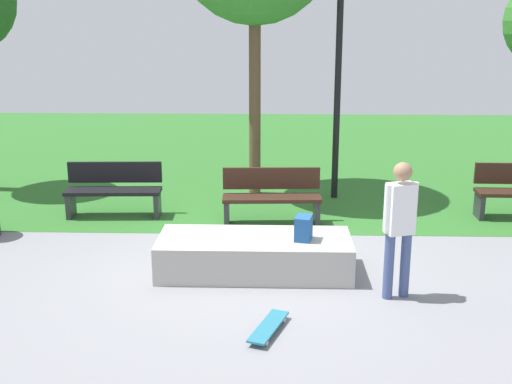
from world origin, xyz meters
TOP-DOWN VIEW (x-y plane):
  - ground_plane at (0.00, 0.00)m, footprint 28.00×28.00m
  - grass_lawn at (0.00, 7.60)m, footprint 26.60×12.79m
  - concrete_ledge at (0.03, -0.32)m, footprint 2.55×1.04m
  - backpack_on_ledge at (0.67, -0.39)m, footprint 0.26×0.32m
  - skater_performing_trick at (1.78, -1.05)m, footprint 0.41×0.29m
  - skateboard_by_ledge at (0.24, -2.01)m, footprint 0.46×0.82m
  - park_bench_center_lawn at (-2.44, 2.13)m, footprint 1.62×0.54m
  - park_bench_far_left at (0.24, 1.79)m, footprint 1.62×0.55m
  - lamp_post at (1.42, 3.40)m, footprint 0.28×0.28m

SIDE VIEW (x-z plane):
  - ground_plane at x=0.00m, z-range 0.00..0.00m
  - grass_lawn at x=0.00m, z-range 0.00..0.01m
  - skateboard_by_ledge at x=0.24m, z-range 0.02..0.10m
  - concrete_ledge at x=0.03m, z-range 0.00..0.49m
  - park_bench_center_lawn at x=-2.44m, z-range 0.03..0.94m
  - park_bench_far_left at x=0.24m, z-range 0.03..0.94m
  - backpack_on_ledge at x=0.67m, z-range 0.49..0.81m
  - skater_performing_trick at x=1.78m, z-range 0.14..1.82m
  - lamp_post at x=1.42m, z-range 0.46..4.89m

